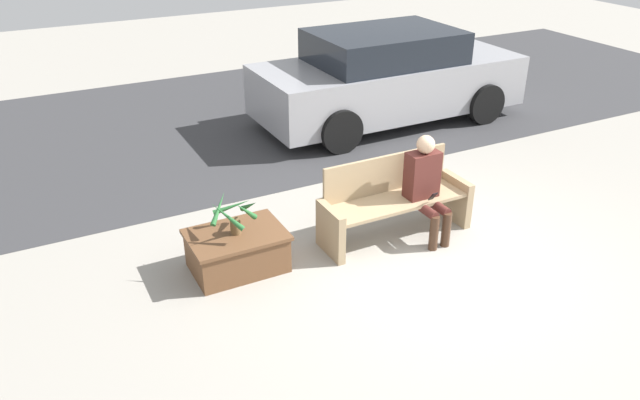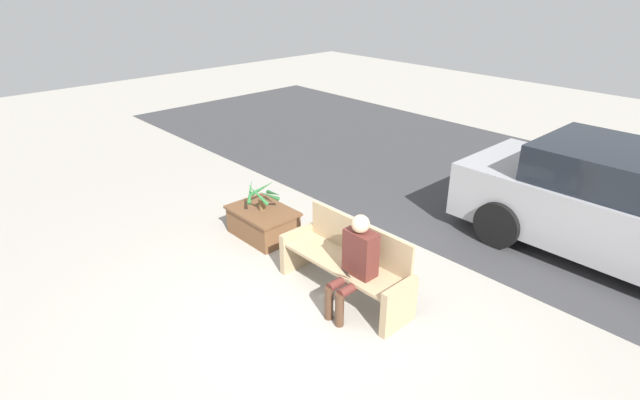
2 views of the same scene
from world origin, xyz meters
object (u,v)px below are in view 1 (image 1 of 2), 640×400
parked_car (387,77)px  potted_plant (235,213)px  person_seated (426,182)px  bench (394,200)px  planter_box (237,249)px

parked_car → potted_plant: bearing=-141.0°
person_seated → potted_plant: bearing=171.5°
person_seated → bench: bearing=148.4°
person_seated → planter_box: 2.27m
potted_plant → parked_car: (3.94, 3.20, 0.10)m
bench → planter_box: (-1.90, 0.13, -0.20)m
potted_plant → parked_car: 5.08m
planter_box → potted_plant: size_ratio=1.87×
bench → planter_box: size_ratio=1.78×
person_seated → parked_car: parked_car is taller
bench → parked_car: size_ratio=0.40×
planter_box → parked_car: 5.12m
bench → potted_plant: (-1.89, 0.14, 0.24)m
potted_plant → bench: bearing=-4.3°
planter_box → potted_plant: 0.43m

